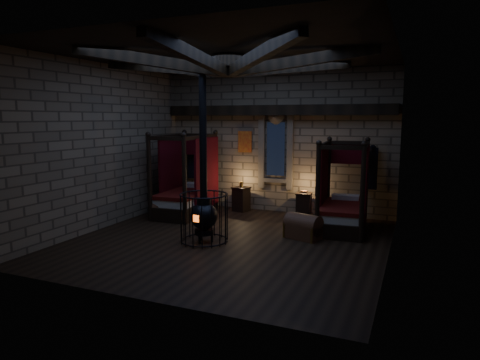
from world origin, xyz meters
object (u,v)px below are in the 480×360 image
at_px(trunk_left, 165,210).
at_px(bed_left, 187,195).
at_px(stove, 204,214).
at_px(trunk_right, 303,227).
at_px(bed_right, 343,208).

bearing_deg(trunk_left, bed_left, 55.94).
distance_m(trunk_left, stove, 2.58).
bearing_deg(trunk_right, bed_left, 179.82).
distance_m(bed_left, trunk_left, 0.94).
xyz_separation_m(bed_right, trunk_right, (-0.72, -1.23, -0.28)).
xyz_separation_m(bed_left, trunk_right, (3.85, -1.23, -0.31)).
height_order(bed_left, stove, stove).
height_order(trunk_left, stove, stove).
relative_size(bed_left, stove, 0.58).
relative_size(bed_left, bed_right, 1.06).
distance_m(bed_right, trunk_right, 1.45).
xyz_separation_m(trunk_left, trunk_right, (4.06, -0.37, 0.01)).
relative_size(bed_right, trunk_right, 2.37).
distance_m(bed_left, trunk_right, 4.06).
relative_size(trunk_left, stove, 0.23).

